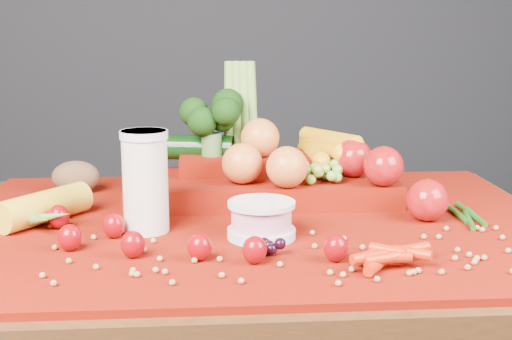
{
  "coord_description": "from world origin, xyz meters",
  "views": [
    {
      "loc": [
        -0.09,
        -1.21,
        1.12
      ],
      "look_at": [
        0.0,
        0.02,
        0.85
      ],
      "focal_mm": 50.0,
      "sensor_mm": 36.0,
      "label": 1
    }
  ],
  "objects": [
    {
      "name": "table",
      "position": [
        0.0,
        0.0,
        0.66
      ],
      "size": [
        1.1,
        0.8,
        0.75
      ],
      "color": "#33180B",
      "rests_on": "ground"
    },
    {
      "name": "red_cloth",
      "position": [
        0.0,
        0.0,
        0.76
      ],
      "size": [
        1.05,
        0.75,
        0.01
      ],
      "primitive_type": "cube",
      "color": "#700D03",
      "rests_on": "table"
    },
    {
      "name": "milk_glass",
      "position": [
        -0.19,
        -0.05,
        0.85
      ],
      "size": [
        0.08,
        0.08,
        0.17
      ],
      "rotation": [
        0.0,
        0.0,
        -0.37
      ],
      "color": "beige",
      "rests_on": "red_cloth"
    },
    {
      "name": "yogurt_bowl",
      "position": [
        0.0,
        -0.1,
        0.79
      ],
      "size": [
        0.11,
        0.11,
        0.06
      ],
      "rotation": [
        0.0,
        0.0,
        -0.17
      ],
      "color": "silver",
      "rests_on": "red_cloth"
    },
    {
      "name": "strawberry_scatter",
      "position": [
        -0.16,
        -0.13,
        0.79
      ],
      "size": [
        0.48,
        0.28,
        0.05
      ],
      "color": "maroon",
      "rests_on": "red_cloth"
    },
    {
      "name": "dark_grape_cluster",
      "position": [
        -0.0,
        -0.17,
        0.78
      ],
      "size": [
        0.06,
        0.05,
        0.03
      ],
      "primitive_type": null,
      "color": "black",
      "rests_on": "red_cloth"
    },
    {
      "name": "soybean_scatter",
      "position": [
        0.0,
        -0.2,
        0.77
      ],
      "size": [
        0.84,
        0.24,
        0.01
      ],
      "primitive_type": null,
      "color": "#A87848",
      "rests_on": "red_cloth"
    },
    {
      "name": "corn_ear",
      "position": [
        -0.38,
        -0.01,
        0.78
      ],
      "size": [
        0.25,
        0.26,
        0.06
      ],
      "rotation": [
        0.0,
        0.0,
        0.92
      ],
      "color": "gold",
      "rests_on": "red_cloth"
    },
    {
      "name": "potato",
      "position": [
        -0.35,
        0.23,
        0.8
      ],
      "size": [
        0.1,
        0.07,
        0.07
      ],
      "primitive_type": "ellipsoid",
      "color": "brown",
      "rests_on": "red_cloth"
    },
    {
      "name": "baby_carrot_pile",
      "position": [
        0.18,
        -0.25,
        0.78
      ],
      "size": [
        0.18,
        0.18,
        0.03
      ],
      "primitive_type": null,
      "color": "red",
      "rests_on": "red_cloth"
    },
    {
      "name": "green_bean_pile",
      "position": [
        0.37,
        -0.01,
        0.77
      ],
      "size": [
        0.14,
        0.12,
        0.01
      ],
      "primitive_type": null,
      "color": "#1B4F12",
      "rests_on": "red_cloth"
    },
    {
      "name": "produce_mound",
      "position": [
        0.04,
        0.15,
        0.82
      ],
      "size": [
        0.59,
        0.37,
        0.27
      ],
      "color": "#700D03",
      "rests_on": "red_cloth"
    }
  ]
}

